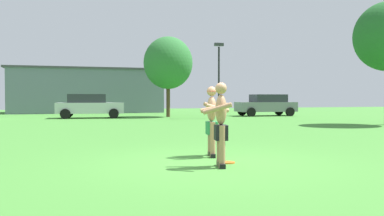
{
  "coord_description": "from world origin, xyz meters",
  "views": [
    {
      "loc": [
        -2.78,
        -7.9,
        1.37
      ],
      "look_at": [
        0.2,
        2.01,
        1.1
      ],
      "focal_mm": 37.84,
      "sensor_mm": 36.0,
      "label": 1
    }
  ],
  "objects_px": {
    "player_with_cap": "(212,118)",
    "tree_left_field": "(168,63)",
    "frisbee": "(228,162)",
    "car_gray_mid_lot": "(266,105)",
    "car_silver_near_post": "(90,106)",
    "lamp_post": "(219,71)",
    "player_in_black": "(221,123)"
  },
  "relations": [
    {
      "from": "car_gray_mid_lot",
      "to": "tree_left_field",
      "type": "relative_size",
      "value": 0.79
    },
    {
      "from": "car_silver_near_post",
      "to": "car_gray_mid_lot",
      "type": "relative_size",
      "value": 1.02
    },
    {
      "from": "frisbee",
      "to": "car_gray_mid_lot",
      "type": "height_order",
      "value": "car_gray_mid_lot"
    },
    {
      "from": "player_in_black",
      "to": "frisbee",
      "type": "bearing_deg",
      "value": 51.4
    },
    {
      "from": "car_silver_near_post",
      "to": "frisbee",
      "type": "bearing_deg",
      "value": -84.37
    },
    {
      "from": "car_gray_mid_lot",
      "to": "lamp_post",
      "type": "xyz_separation_m",
      "value": [
        -4.56,
        -2.2,
        2.25
      ]
    },
    {
      "from": "lamp_post",
      "to": "tree_left_field",
      "type": "bearing_deg",
      "value": 135.38
    },
    {
      "from": "player_with_cap",
      "to": "car_silver_near_post",
      "type": "bearing_deg",
      "value": 95.92
    },
    {
      "from": "player_in_black",
      "to": "frisbee",
      "type": "height_order",
      "value": "player_in_black"
    },
    {
      "from": "player_in_black",
      "to": "car_gray_mid_lot",
      "type": "relative_size",
      "value": 0.38
    },
    {
      "from": "player_with_cap",
      "to": "lamp_post",
      "type": "xyz_separation_m",
      "value": [
        6.14,
        15.93,
        2.18
      ]
    },
    {
      "from": "player_in_black",
      "to": "car_silver_near_post",
      "type": "height_order",
      "value": "player_in_black"
    },
    {
      "from": "player_with_cap",
      "to": "tree_left_field",
      "type": "relative_size",
      "value": 0.29
    },
    {
      "from": "frisbee",
      "to": "car_silver_near_post",
      "type": "bearing_deg",
      "value": 95.63
    },
    {
      "from": "tree_left_field",
      "to": "lamp_post",
      "type": "bearing_deg",
      "value": -44.62
    },
    {
      "from": "car_gray_mid_lot",
      "to": "lamp_post",
      "type": "relative_size",
      "value": 0.89
    },
    {
      "from": "car_silver_near_post",
      "to": "tree_left_field",
      "type": "height_order",
      "value": "tree_left_field"
    },
    {
      "from": "player_with_cap",
      "to": "frisbee",
      "type": "relative_size",
      "value": 5.69
    },
    {
      "from": "player_with_cap",
      "to": "tree_left_field",
      "type": "distance_m",
      "value": 19.16
    },
    {
      "from": "car_silver_near_post",
      "to": "car_gray_mid_lot",
      "type": "distance_m",
      "value": 12.64
    },
    {
      "from": "player_with_cap",
      "to": "tree_left_field",
      "type": "height_order",
      "value": "tree_left_field"
    },
    {
      "from": "player_with_cap",
      "to": "car_gray_mid_lot",
      "type": "distance_m",
      "value": 21.05
    },
    {
      "from": "lamp_post",
      "to": "player_with_cap",
      "type": "bearing_deg",
      "value": -111.07
    },
    {
      "from": "player_in_black",
      "to": "tree_left_field",
      "type": "relative_size",
      "value": 0.3
    },
    {
      "from": "player_in_black",
      "to": "car_silver_near_post",
      "type": "distance_m",
      "value": 20.11
    },
    {
      "from": "player_in_black",
      "to": "frisbee",
      "type": "relative_size",
      "value": 5.79
    },
    {
      "from": "tree_left_field",
      "to": "player_in_black",
      "type": "bearing_deg",
      "value": -100.46
    },
    {
      "from": "player_with_cap",
      "to": "car_silver_near_post",
      "type": "xyz_separation_m",
      "value": [
        -1.93,
        18.65,
        -0.07
      ]
    },
    {
      "from": "frisbee",
      "to": "car_gray_mid_lot",
      "type": "bearing_deg",
      "value": 60.8
    },
    {
      "from": "car_gray_mid_lot",
      "to": "lamp_post",
      "type": "distance_m",
      "value": 5.54
    },
    {
      "from": "car_gray_mid_lot",
      "to": "frisbee",
      "type": "bearing_deg",
      "value": -119.2
    },
    {
      "from": "frisbee",
      "to": "lamp_post",
      "type": "distance_m",
      "value": 18.26
    }
  ]
}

